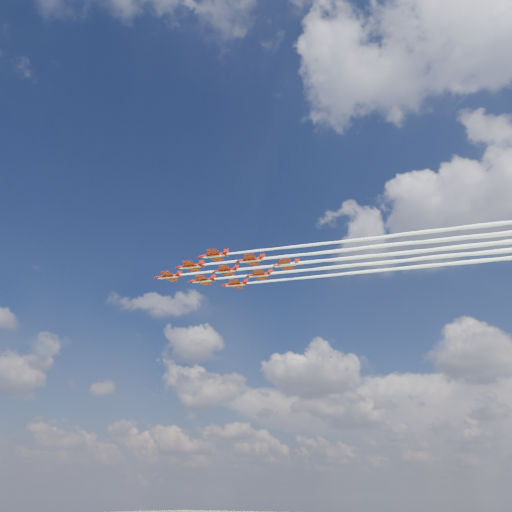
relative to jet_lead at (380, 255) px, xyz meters
name	(u,v)px	position (x,y,z in m)	size (l,w,h in m)	color
jet_lead	(380,255)	(0.00, 0.00, 0.00)	(141.18, 63.12, 2.61)	#A60F09
jet_row2_port	(414,243)	(12.15, -1.62, 0.00)	(141.18, 63.12, 2.61)	#A60F09
jet_row2_starb	(413,260)	(7.22, 9.90, 0.00)	(141.18, 63.12, 2.61)	#A60F09
jet_row3_port	(453,229)	(24.29, -3.25, 0.00)	(141.18, 63.12, 2.61)	#A60F09
jet_row3_centre	(448,248)	(19.37, 8.28, 0.00)	(141.18, 63.12, 2.61)	#A60F09
jet_row3_starb	(444,264)	(14.44, 19.80, 0.00)	(141.18, 63.12, 2.61)	#A60F09
jet_row4_port	(488,235)	(31.51, 6.65, 0.00)	(141.18, 63.12, 2.61)	#A60F09
jet_row4_starb	(481,253)	(26.59, 18.18, 0.00)	(141.18, 63.12, 2.61)	#A60F09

